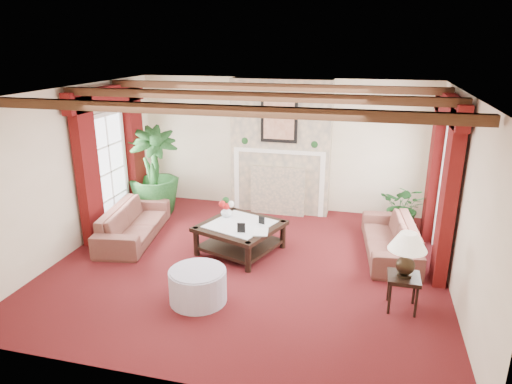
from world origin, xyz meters
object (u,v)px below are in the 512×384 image
(side_table, at_px, (402,292))
(ottoman, at_px, (198,286))
(sofa_right, at_px, (391,233))
(coffee_table, at_px, (240,238))
(sofa_left, at_px, (133,217))
(potted_palm, at_px, (155,189))

(side_table, xyz_separation_m, ottoman, (-2.68, -0.48, -0.01))
(sofa_right, height_order, ottoman, sofa_right)
(coffee_table, relative_size, ottoman, 1.53)
(sofa_left, bearing_deg, potted_palm, -0.75)
(ottoman, bearing_deg, side_table, 10.11)
(ottoman, bearing_deg, coffee_table, 85.42)
(potted_palm, distance_m, side_table, 5.38)
(ottoman, bearing_deg, potted_palm, 124.75)
(sofa_right, relative_size, coffee_table, 1.67)
(sofa_right, xyz_separation_m, coffee_table, (-2.43, -0.50, -0.14))
(sofa_left, relative_size, potted_palm, 1.04)
(side_table, distance_m, ottoman, 2.72)
(potted_palm, height_order, ottoman, potted_palm)
(side_table, relative_size, ottoman, 0.62)
(potted_palm, height_order, coffee_table, potted_palm)
(potted_palm, bearing_deg, sofa_right, -10.39)
(coffee_table, bearing_deg, side_table, -4.59)
(coffee_table, bearing_deg, ottoman, -74.81)
(sofa_right, relative_size, ottoman, 2.55)
(sofa_right, bearing_deg, sofa_left, -90.29)
(potted_palm, xyz_separation_m, side_table, (4.75, -2.51, -0.25))
(sofa_left, relative_size, coffee_table, 1.73)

